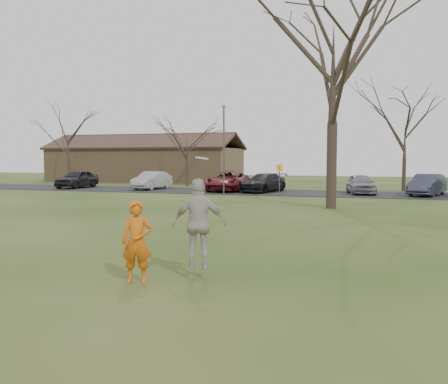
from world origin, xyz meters
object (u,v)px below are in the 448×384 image
at_px(car_0, 77,179).
at_px(building, 145,163).
at_px(player_defender, 137,242).
at_px(catching_play, 199,224).
at_px(car_2, 228,181).
at_px(car_3, 263,183).
at_px(car_4, 361,184).
at_px(car_5, 427,185).
at_px(lamp_post, 224,136).
at_px(car_1, 152,180).
at_px(big_tree, 333,65).

relative_size(car_0, building, 0.21).
distance_m(player_defender, catching_play, 1.29).
xyz_separation_m(car_2, building, (-13.47, 12.86, 1.14)).
bearing_deg(car_2, car_0, 177.67).
height_order(car_0, car_3, car_0).
relative_size(car_4, car_5, 0.94).
bearing_deg(player_defender, lamp_post, 87.10).
bearing_deg(car_3, car_1, -166.90).
height_order(car_1, car_2, car_2).
xyz_separation_m(car_3, catching_play, (4.53, -24.92, 0.43)).
xyz_separation_m(player_defender, car_3, (-3.45, 25.57, -0.11)).
distance_m(car_1, car_5, 20.08).
bearing_deg(big_tree, lamp_post, 136.85).
height_order(car_4, catching_play, catching_play).
relative_size(player_defender, catching_play, 0.71).
relative_size(car_1, car_5, 0.99).
relative_size(car_1, big_tree, 0.30).
bearing_deg(building, car_2, -43.66).
bearing_deg(car_0, car_3, -1.40).
xyz_separation_m(car_4, car_5, (4.19, -0.33, 0.02)).
xyz_separation_m(car_3, car_4, (6.78, 0.16, 0.02)).
distance_m(player_defender, car_4, 25.94).
distance_m(car_1, big_tree, 19.06).
xyz_separation_m(car_5, building, (-27.22, 13.30, 1.19)).
bearing_deg(lamp_post, car_5, 9.46).
distance_m(car_1, car_4, 15.89).
bearing_deg(lamp_post, car_4, 15.64).
distance_m(car_2, car_3, 2.80).
distance_m(car_0, lamp_post, 14.03).
bearing_deg(car_0, building, 90.74).
bearing_deg(car_2, big_tree, -53.70).
bearing_deg(building, car_1, -60.85).
distance_m(player_defender, car_0, 31.92).
bearing_deg(player_defender, car_0, 110.20).
xyz_separation_m(car_1, big_tree, (14.85, -10.18, 6.26)).
height_order(car_2, lamp_post, lamp_post).
bearing_deg(building, player_defender, -63.01).
bearing_deg(car_1, car_0, -173.35).
distance_m(car_0, car_5, 26.69).
bearing_deg(player_defender, big_tree, 64.98).
xyz_separation_m(car_1, catching_play, (13.63, -25.23, 0.40)).
bearing_deg(car_1, car_2, 3.17).
height_order(player_defender, catching_play, catching_play).
bearing_deg(building, car_3, -38.93).
distance_m(player_defender, car_3, 25.81).
xyz_separation_m(car_3, big_tree, (5.75, -9.87, 6.29)).
xyz_separation_m(car_0, catching_play, (20.24, -24.87, 0.35)).
relative_size(car_2, big_tree, 0.39).
xyz_separation_m(car_2, car_4, (9.56, -0.11, -0.06)).
bearing_deg(car_4, building, 139.24).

